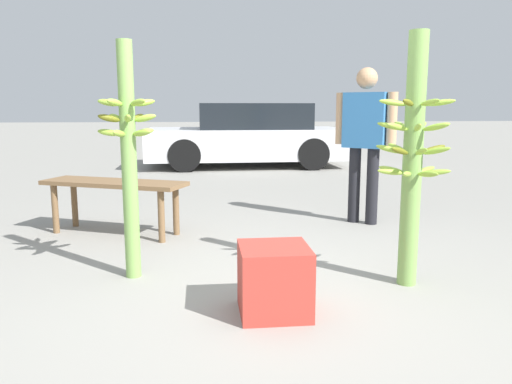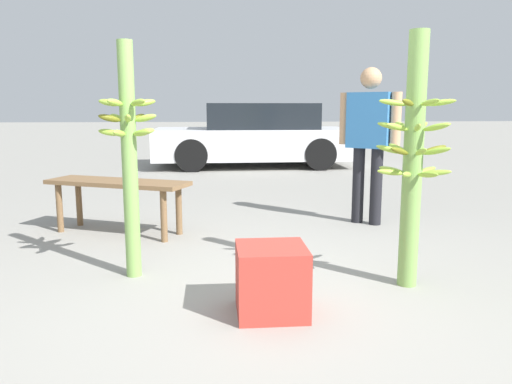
{
  "view_description": "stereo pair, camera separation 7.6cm",
  "coord_description": "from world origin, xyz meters",
  "px_view_note": "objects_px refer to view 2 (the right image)",
  "views": [
    {
      "loc": [
        -0.46,
        -3.0,
        1.2
      ],
      "look_at": [
        -0.08,
        0.49,
        0.61
      ],
      "focal_mm": 35.0,
      "sensor_mm": 36.0,
      "label": 1
    },
    {
      "loc": [
        -0.39,
        -3.01,
        1.2
      ],
      "look_at": [
        -0.08,
        0.49,
        0.61
      ],
      "focal_mm": 35.0,
      "sensor_mm": 36.0,
      "label": 2
    }
  ],
  "objects_px": {
    "banana_stalk_left": "(129,154)",
    "parked_car": "(255,136)",
    "market_bench": "(118,189)",
    "produce_crate": "(272,280)",
    "vendor_person": "(369,133)",
    "banana_stalk_center": "(413,157)"
  },
  "relations": [
    {
      "from": "banana_stalk_left",
      "to": "parked_car",
      "type": "xyz_separation_m",
      "value": [
        1.45,
        6.79,
        -0.26
      ]
    },
    {
      "from": "market_bench",
      "to": "parked_car",
      "type": "distance_m",
      "value": 5.8
    },
    {
      "from": "parked_car",
      "to": "produce_crate",
      "type": "bearing_deg",
      "value": 175.33
    },
    {
      "from": "vendor_person",
      "to": "banana_stalk_center",
      "type": "bearing_deg",
      "value": -60.68
    },
    {
      "from": "banana_stalk_left",
      "to": "parked_car",
      "type": "height_order",
      "value": "banana_stalk_left"
    },
    {
      "from": "market_bench",
      "to": "parked_car",
      "type": "bearing_deg",
      "value": 95.8
    },
    {
      "from": "banana_stalk_left",
      "to": "vendor_person",
      "type": "relative_size",
      "value": 1.03
    },
    {
      "from": "vendor_person",
      "to": "parked_car",
      "type": "xyz_separation_m",
      "value": [
        -0.72,
        5.32,
        -0.32
      ]
    },
    {
      "from": "banana_stalk_center",
      "to": "vendor_person",
      "type": "distance_m",
      "value": 1.85
    },
    {
      "from": "market_bench",
      "to": "produce_crate",
      "type": "distance_m",
      "value": 2.39
    },
    {
      "from": "parked_car",
      "to": "produce_crate",
      "type": "relative_size",
      "value": 9.89
    },
    {
      "from": "vendor_person",
      "to": "produce_crate",
      "type": "xyz_separation_m",
      "value": [
        -1.26,
        -2.22,
        -0.75
      ]
    },
    {
      "from": "banana_stalk_left",
      "to": "banana_stalk_center",
      "type": "relative_size",
      "value": 0.98
    },
    {
      "from": "banana_stalk_left",
      "to": "banana_stalk_center",
      "type": "xyz_separation_m",
      "value": [
        1.89,
        -0.36,
        -0.01
      ]
    },
    {
      "from": "banana_stalk_center",
      "to": "produce_crate",
      "type": "height_order",
      "value": "banana_stalk_center"
    },
    {
      "from": "parked_car",
      "to": "banana_stalk_left",
      "type": "bearing_deg",
      "value": 167.36
    },
    {
      "from": "banana_stalk_left",
      "to": "banana_stalk_center",
      "type": "height_order",
      "value": "banana_stalk_center"
    },
    {
      "from": "vendor_person",
      "to": "market_bench",
      "type": "height_order",
      "value": "vendor_person"
    },
    {
      "from": "vendor_person",
      "to": "produce_crate",
      "type": "relative_size",
      "value": 3.95
    },
    {
      "from": "parked_car",
      "to": "produce_crate",
      "type": "xyz_separation_m",
      "value": [
        -0.54,
        -7.54,
        -0.42
      ]
    },
    {
      "from": "banana_stalk_center",
      "to": "vendor_person",
      "type": "xyz_separation_m",
      "value": [
        0.28,
        1.83,
        0.07
      ]
    },
    {
      "from": "banana_stalk_center",
      "to": "parked_car",
      "type": "relative_size",
      "value": 0.42
    }
  ]
}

